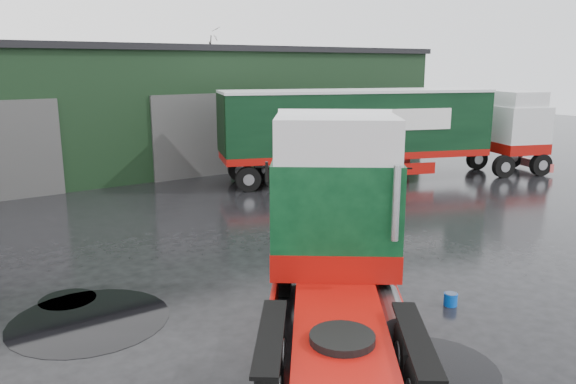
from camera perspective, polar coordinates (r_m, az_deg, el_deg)
The scene contains 10 objects.
ground at distance 15.19m, azimuth 6.40°, elevation -7.95°, with size 100.00×100.00×0.00m, color black.
warehouse at distance 32.79m, azimuth -14.30°, elevation 8.58°, with size 32.40×12.40×6.30m.
hero_tractor at distance 10.50m, azimuth 5.16°, elevation -4.86°, with size 2.99×7.05×4.38m, color #0B3A1C, non-canonical shape.
lorry_right at distance 26.45m, azimuth 6.91°, elevation 5.74°, with size 2.82×16.29×4.28m, color silver, non-canonical shape.
wash_bucket at distance 13.53m, azimuth 16.18°, elevation -10.44°, with size 0.31×0.31×0.29m, color #0844B6.
tree_back_b at distance 45.09m, azimuth -9.20°, elevation 10.63°, with size 4.40×4.40×7.50m, color black, non-canonical shape.
puddle_0 at distance 10.94m, azimuth 14.27°, elevation -16.98°, with size 2.46×2.46×0.01m, color black.
puddle_1 at distance 21.57m, azimuth 7.07°, elevation -1.67°, with size 2.48×2.48×0.01m, color black.
puddle_2 at distance 13.10m, azimuth -19.51°, elevation -12.15°, with size 3.38×3.38×0.01m, color black.
puddle_4 at distance 14.33m, azimuth -21.49°, elevation -10.10°, with size 1.29×1.29×0.01m, color black.
Camera 1 is at (-9.38, -10.68, 5.38)m, focal length 35.00 mm.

